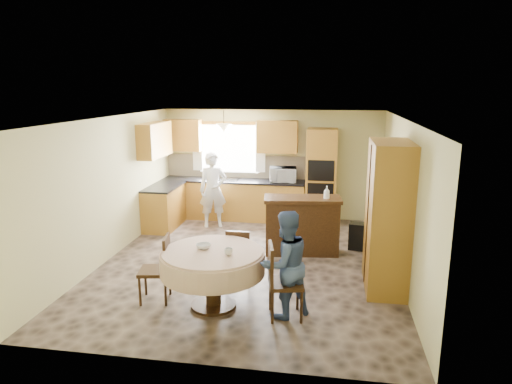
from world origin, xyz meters
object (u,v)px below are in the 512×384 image
Objects in this scene: sideboard at (302,227)px; person_dining at (285,264)px; cupboard at (388,216)px; chair_left at (160,265)px; oven_tower at (321,177)px; person_sink at (213,190)px; chair_back at (239,254)px; chair_right at (279,277)px; dining_table at (213,263)px.

sideboard is 2.44m from person_dining.
person_dining is at bearing -140.99° from cupboard.
cupboard reaches higher than chair_left.
oven_tower is 0.95× the size of cupboard.
chair_back is at bearing -87.93° from person_sink.
cupboard is 2.33× the size of chair_left.
sideboard is 1.44× the size of chair_left.
person_dining is at bearing 75.11° from chair_left.
chair_right is at bearing -95.32° from oven_tower.
chair_back is 0.54× the size of person_sink.
oven_tower is at bearing -108.15° from chair_back.
person_dining reaches higher than dining_table.
person_sink is (-1.89, 3.81, 0.26)m from chair_right.
chair_back reaches higher than dining_table.
chair_right is (-1.49, -1.20, -0.56)m from cupboard.
chair_back is (-0.86, -1.54, -0.00)m from sideboard.
dining_table is 3.79m from person_sink.
cupboard is 4.27m from person_sink.
chair_right is at bearing -100.02° from sideboard.
person_dining is at bearing 131.97° from chair_back.
cupboard reaches higher than chair_right.
sideboard is at bearing -14.88° from chair_right.
person_sink is at bearing -100.40° from person_dining.
dining_table is at bearing -95.33° from person_sink.
chair_left is at bearing 175.71° from dining_table.
chair_left is at bearing -116.78° from oven_tower.
chair_back is at bearing -173.15° from cupboard.
chair_right is at bearing -83.47° from person_sink.
person_dining is at bearing -5.31° from dining_table.
oven_tower is 2.09m from sideboard.
chair_right reaches higher than chair_back.
chair_left is at bearing -107.39° from person_sink.
dining_table is at bearing 75.68° from chair_left.
person_dining is (-1.42, -1.15, -0.39)m from cupboard.
person_dining is at bearing -62.78° from chair_right.
sideboard is at bearing 130.55° from chair_left.
chair_back is (1.00, 0.73, -0.04)m from chair_left.
sideboard is 1.96m from cupboard.
chair_left is (-3.22, -1.00, -0.59)m from cupboard.
person_dining reaches higher than chair_right.
oven_tower is 1.30× the size of person_sink.
dining_table is 1.42× the size of chair_right.
person_sink is (-1.15, 2.87, 0.33)m from chair_back.
oven_tower reaches higher than person_sink.
chair_left is 3.62m from person_sink.
chair_back is 0.61× the size of person_dining.
dining_table is 0.99× the size of person_dining.
person_dining is (-0.07, -2.42, 0.23)m from sideboard.
person_sink is at bearing -68.24° from chair_back.
oven_tower reaches higher than chair_left.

